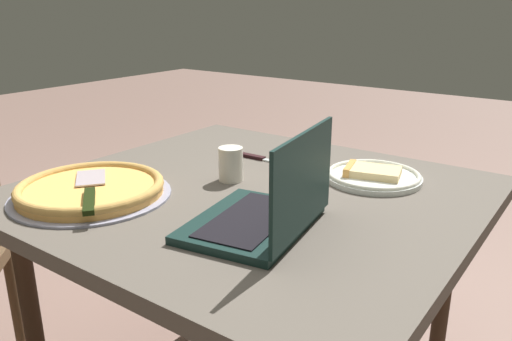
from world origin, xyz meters
name	(u,v)px	position (x,y,z in m)	size (l,w,h in m)	color
dining_table	(251,212)	(0.00, 0.00, 0.65)	(1.01, 1.08, 0.71)	#574F46
laptop	(267,210)	(-0.18, -0.17, 0.76)	(0.34, 0.28, 0.22)	#132A27
pizza_plate	(373,175)	(0.25, -0.22, 0.73)	(0.26, 0.26, 0.04)	silver
pizza_tray	(91,189)	(-0.27, 0.29, 0.73)	(0.39, 0.39, 0.04)	#9394AC
table_knife	(263,159)	(0.23, 0.12, 0.72)	(0.02, 0.24, 0.01)	silver
drink_cup	(231,164)	(0.02, 0.08, 0.76)	(0.07, 0.07, 0.09)	silver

